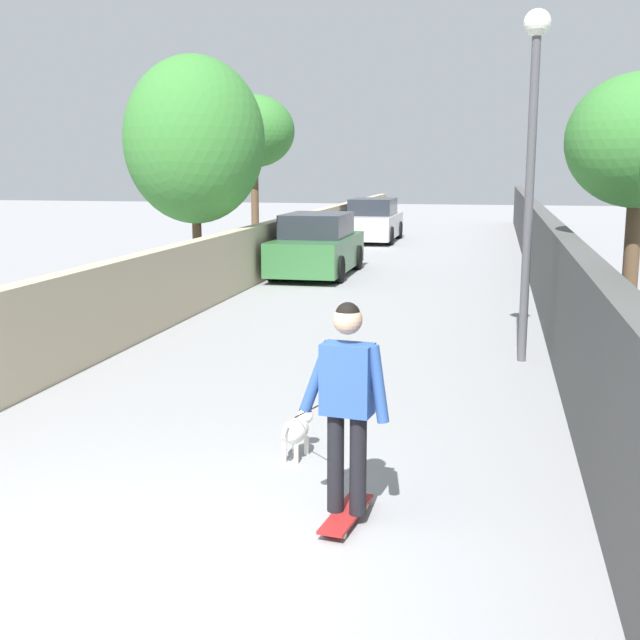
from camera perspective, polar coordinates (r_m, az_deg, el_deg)
The scene contains 12 objects.
ground_plane at distance 18.97m, azimuth 5.15°, elevation 2.48°, with size 80.00×80.00×0.00m, color gray.
wall_left at distance 17.64m, azimuth -6.14°, elevation 4.02°, with size 48.00×0.30×1.33m, color tan.
fence_right at distance 16.77m, azimuth 15.41°, elevation 4.05°, with size 48.00×0.30×1.74m, color #4C4C4C.
tree_right_near at distance 12.29m, azimuth 21.39°, elevation 11.45°, with size 2.01×2.01×3.97m.
tree_left_mid at distance 18.85m, azimuth -8.75°, elevation 12.28°, with size 3.15×3.15×5.11m.
tree_left_far at distance 24.68m, azimuth -4.63°, elevation 12.93°, with size 2.40×2.40×4.75m.
lamp_post at distance 11.57m, azimuth 14.59°, elevation 12.79°, with size 0.36×0.36×4.72m.
skateboard at distance 6.47m, azimuth 1.86°, elevation -13.36°, with size 0.82×0.31×0.08m.
person_skateboarder at distance 6.14m, azimuth 1.91°, elevation -5.03°, with size 0.27×0.72×1.64m.
dog at distance 7.73m, azimuth -1.62°, elevation -7.63°, with size 1.62×0.86×1.06m.
car_near at distance 20.47m, azimuth -0.21°, elevation 5.14°, with size 4.17×1.80×1.54m.
car_far at distance 29.77m, azimuth 3.71°, elevation 6.87°, with size 4.27×1.80×1.54m.
Camera 1 is at (-4.64, -2.25, 2.71)m, focal length 45.89 mm.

